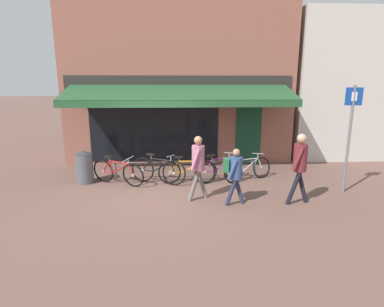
# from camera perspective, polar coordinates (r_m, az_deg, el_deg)

# --- Properties ---
(ground_plane) EXTENTS (160.00, 160.00, 0.00)m
(ground_plane) POSITION_cam_1_polar(r_m,az_deg,el_deg) (7.96, -7.27, -7.72)
(ground_plane) COLOR brown
(shop_front) EXTENTS (8.15, 4.58, 5.99)m
(shop_front) POSITION_cam_1_polar(r_m,az_deg,el_deg) (11.99, -2.46, 13.78)
(shop_front) COLOR #8E5647
(shop_front) RESTS_ON ground_plane
(neighbour_building) EXTENTS (7.62, 4.00, 5.45)m
(neighbour_building) POSITION_cam_1_polar(r_m,az_deg,el_deg) (14.96, 30.92, 10.81)
(neighbour_building) COLOR beige
(neighbour_building) RESTS_ON ground_plane
(bike_rack_rail) EXTENTS (4.28, 0.04, 0.57)m
(bike_rack_rail) POSITION_cam_1_polar(r_m,az_deg,el_deg) (8.94, -1.12, -2.07)
(bike_rack_rail) COLOR #47494F
(bike_rack_rail) RESTS_ON ground_plane
(bicycle_red) EXTENTS (1.60, 0.91, 0.85)m
(bicycle_red) POSITION_cam_1_polar(r_m,az_deg,el_deg) (8.78, -13.98, -3.46)
(bicycle_red) COLOR black
(bicycle_red) RESTS_ON ground_plane
(bicycle_black) EXTENTS (1.63, 0.76, 0.88)m
(bicycle_black) POSITION_cam_1_polar(r_m,az_deg,el_deg) (8.72, -6.49, -3.21)
(bicycle_black) COLOR black
(bicycle_black) RESTS_ON ground_plane
(bicycle_orange) EXTENTS (1.72, 0.52, 0.80)m
(bicycle_orange) POSITION_cam_1_polar(r_m,az_deg,el_deg) (8.68, -0.86, -3.37)
(bicycle_orange) COLOR black
(bicycle_orange) RESTS_ON ground_plane
(bicycle_purple) EXTENTS (1.57, 0.92, 0.85)m
(bicycle_purple) POSITION_cam_1_polar(r_m,az_deg,el_deg) (8.91, 5.19, -2.94)
(bicycle_purple) COLOR black
(bicycle_purple) RESTS_ON ground_plane
(bicycle_silver) EXTENTS (1.61, 0.89, 0.81)m
(bicycle_silver) POSITION_cam_1_polar(r_m,az_deg,el_deg) (9.11, 10.53, -2.87)
(bicycle_silver) COLOR black
(bicycle_silver) RESTS_ON ground_plane
(pedestrian_adult) EXTENTS (0.53, 0.54, 1.61)m
(pedestrian_adult) POSITION_cam_1_polar(r_m,az_deg,el_deg) (7.28, 1.16, -1.38)
(pedestrian_adult) COLOR slate
(pedestrian_adult) RESTS_ON ground_plane
(pedestrian_child) EXTENTS (0.57, 0.42, 1.37)m
(pedestrian_child) POSITION_cam_1_polar(r_m,az_deg,el_deg) (7.07, 8.09, -3.18)
(pedestrian_child) COLOR #282D47
(pedestrian_child) RESTS_ON ground_plane
(pedestrian_second_adult) EXTENTS (0.61, 0.43, 1.71)m
(pedestrian_second_adult) POSITION_cam_1_polar(r_m,az_deg,el_deg) (7.45, 19.86, -1.37)
(pedestrian_second_adult) COLOR black
(pedestrian_second_adult) RESTS_ON ground_plane
(litter_bin) EXTENTS (0.49, 0.49, 0.96)m
(litter_bin) POSITION_cam_1_polar(r_m,az_deg,el_deg) (9.20, -19.81, -2.40)
(litter_bin) COLOR #515459
(litter_bin) RESTS_ON ground_plane
(parking_sign) EXTENTS (0.44, 0.07, 2.79)m
(parking_sign) POSITION_cam_1_polar(r_m,az_deg,el_deg) (8.65, 27.89, 4.11)
(parking_sign) COLOR slate
(parking_sign) RESTS_ON ground_plane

